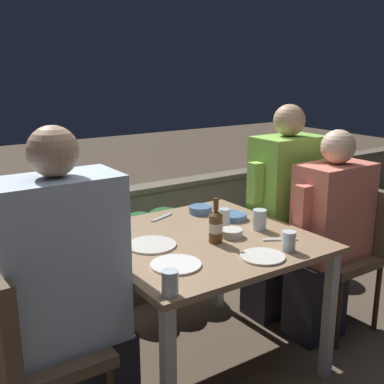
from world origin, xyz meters
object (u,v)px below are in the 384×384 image
Objects in this scene: chair_left_near at (26,341)px; person_coral_top at (327,236)px; chair_right_near at (348,241)px; person_blue_shirt at (71,295)px; beer_bottle at (216,226)px; person_green_blouse at (281,212)px; chair_right_far at (301,227)px; potted_plant at (289,211)px.

chair_left_near is 1.70m from person_coral_top.
person_blue_shirt is at bearing -179.69° from chair_right_near.
person_blue_shirt is 6.05× the size of beer_bottle.
person_coral_top reaches higher than beer_bottle.
person_green_blouse is at bearing 13.20° from person_blue_shirt.
person_blue_shirt is 1.70m from chair_right_far.
person_green_blouse is 5.98× the size of beer_bottle.
person_blue_shirt reaches higher than person_coral_top.
person_blue_shirt is 1.52m from person_coral_top.
person_green_blouse is at bearing 11.75° from chair_left_near.
potted_plant is at bearing 55.88° from person_coral_top.
chair_right_far is 1.23× the size of potted_plant.
person_green_blouse is at bearing 96.71° from person_coral_top.
potted_plant is at bearing 40.59° from person_green_blouse.
beer_bottle is 0.32× the size of potted_plant.
person_green_blouse reaches higher than person_coral_top.
chair_left_near is 0.23m from person_blue_shirt.
beer_bottle is (0.95, 0.06, 0.27)m from chair_left_near.
person_coral_top is 1.41× the size of chair_right_far.
beer_bottle reaches higher than chair_right_near.
person_blue_shirt reaches higher than person_green_blouse.
chair_left_near and chair_right_far have the same top height.
beer_bottle is (-0.90, -0.28, 0.27)m from chair_right_far.
person_coral_top is at bearing -4.12° from beer_bottle.
person_green_blouse reaches higher than beer_bottle.
person_green_blouse reaches higher than chair_right_far.
beer_bottle is 1.63m from potted_plant.
chair_right_near is at bearing -114.71° from potted_plant.
person_coral_top reaches higher than potted_plant.
chair_right_far is 3.86× the size of beer_bottle.
chair_left_near is 1.23× the size of potted_plant.
person_coral_top is at bearing -180.00° from chair_right_near.
person_coral_top reaches higher than chair_right_far.
person_green_blouse is 0.87m from potted_plant.
person_blue_shirt reaches higher than potted_plant.
beer_bottle is (-0.76, 0.05, 0.19)m from person_coral_top.
person_green_blouse is (-0.19, 0.00, 0.14)m from chair_right_far.
chair_left_near is at bearing -169.41° from chair_right_far.
chair_left_near is 0.65× the size of person_green_blouse.
chair_left_near reaches higher than potted_plant.
chair_left_near and chair_right_near have the same top height.
chair_left_near is at bearing -179.72° from chair_right_near.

